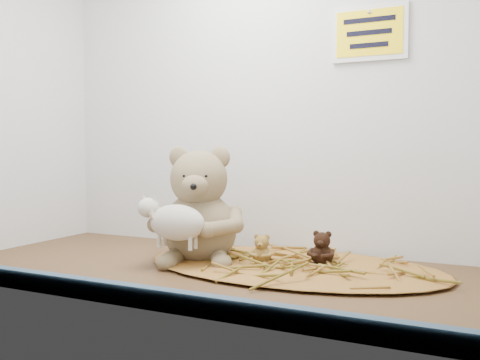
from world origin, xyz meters
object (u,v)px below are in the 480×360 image
at_px(toy_lamb, 177,223).
at_px(mini_teddy_tan, 262,247).
at_px(mini_teddy_brown, 322,246).
at_px(main_teddy, 199,204).

height_order(toy_lamb, mini_teddy_tan, toy_lamb).
distance_m(mini_teddy_tan, mini_teddy_brown, 0.13).
height_order(toy_lamb, mini_teddy_brown, toy_lamb).
bearing_deg(mini_teddy_tan, mini_teddy_brown, 8.32).
bearing_deg(main_teddy, mini_teddy_tan, -22.66).
bearing_deg(toy_lamb, mini_teddy_brown, 26.30).
xyz_separation_m(main_teddy, mini_teddy_tan, (0.16, -0.00, -0.09)).
bearing_deg(toy_lamb, mini_teddy_tan, 30.82).
xyz_separation_m(main_teddy, mini_teddy_brown, (0.29, 0.04, -0.09)).
height_order(main_teddy, mini_teddy_tan, main_teddy).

